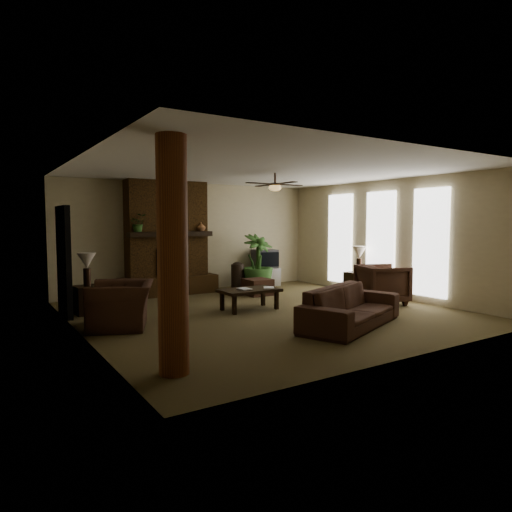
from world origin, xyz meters
TOP-DOWN VIEW (x-y plane):
  - room_shell at (0.00, 0.00)m, footprint 7.00×7.00m
  - fireplace at (-0.80, 3.22)m, footprint 2.40×0.70m
  - windows at (3.45, 0.20)m, footprint 0.08×3.65m
  - log_column at (-2.95, -2.40)m, footprint 0.36×0.36m
  - doorway at (-3.44, 1.80)m, footprint 0.10×1.00m
  - ceiling_fan at (0.40, 0.30)m, footprint 1.35×1.35m
  - sofa at (0.54, -1.78)m, footprint 2.43×1.51m
  - armchair_left at (-2.79, 0.30)m, footprint 1.16×1.38m
  - armchair_right at (2.67, -0.59)m, footprint 1.13×1.17m
  - coffee_table at (-0.16, 0.40)m, footprint 1.20×0.70m
  - ottoman at (0.99, 1.87)m, footprint 0.60×0.60m
  - tv_stand at (2.02, 3.15)m, footprint 0.92×0.63m
  - tv at (2.06, 3.14)m, footprint 0.75×0.66m
  - floor_vase at (0.90, 2.68)m, footprint 0.34×0.34m
  - floor_plant at (1.38, 2.50)m, footprint 1.10×1.61m
  - side_table_left at (-3.02, 1.79)m, footprint 0.53×0.53m
  - lamp_left at (-3.04, 1.74)m, footprint 0.42×0.42m
  - side_table_right at (3.15, 0.63)m, footprint 0.52×0.52m
  - lamp_right at (3.15, 0.59)m, footprint 0.45×0.45m
  - mantel_plant at (-1.61, 2.95)m, footprint 0.44×0.48m
  - mantel_vase at (0.01, 2.98)m, footprint 0.25×0.26m
  - book_a at (-0.40, 0.39)m, footprint 0.22×0.03m
  - book_b at (0.14, 0.32)m, footprint 0.19×0.13m

SIDE VIEW (x-z plane):
  - ottoman at x=0.99m, z-range 0.00..0.40m
  - tv_stand at x=2.02m, z-range 0.00..0.50m
  - side_table_left at x=-3.02m, z-range 0.00..0.55m
  - side_table_right at x=3.15m, z-range 0.00..0.55m
  - coffee_table at x=-0.16m, z-range 0.16..0.59m
  - floor_plant at x=1.38m, z-range 0.00..0.83m
  - floor_vase at x=0.90m, z-range 0.05..0.82m
  - sofa at x=0.54m, z-range 0.00..0.92m
  - armchair_right at x=2.67m, z-range 0.00..0.95m
  - armchair_left at x=-2.79m, z-range 0.00..1.03m
  - book_a at x=-0.40m, z-range 0.43..0.72m
  - book_b at x=0.14m, z-range 0.43..0.72m
  - tv at x=2.06m, z-range 0.50..1.02m
  - lamp_left at x=-3.04m, z-range 0.68..1.33m
  - lamp_right at x=3.15m, z-range 0.68..1.33m
  - doorway at x=-3.44m, z-range 0.00..2.10m
  - fireplace at x=-0.80m, z-range -0.24..2.56m
  - windows at x=3.45m, z-range 0.17..2.53m
  - log_column at x=-2.95m, z-range 0.00..2.80m
  - room_shell at x=0.00m, z-range -2.10..4.90m
  - mantel_vase at x=0.01m, z-range 1.56..1.78m
  - mantel_plant at x=-1.61m, z-range 1.56..1.89m
  - ceiling_fan at x=0.40m, z-range 2.34..2.72m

